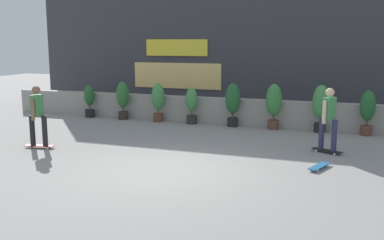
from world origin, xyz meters
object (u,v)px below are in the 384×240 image
object	(u,v)px
potted_plant_1	(123,98)
potted_plant_7	(368,110)
skater_by_wall_left	(38,114)
potted_plant_5	(274,103)
skateboard_near_camera	(319,166)
potted_plant_3	(192,104)
potted_plant_4	(233,101)
skater_foreground	(329,117)
potted_plant_2	(158,100)
potted_plant_0	(89,100)
potted_plant_6	(321,105)

from	to	relation	value
potted_plant_1	potted_plant_7	bearing A→B (deg)	-0.00
potted_plant_7	skater_by_wall_left	bearing A→B (deg)	-150.36
potted_plant_5	skateboard_near_camera	xyz separation A→B (m)	(1.76, -4.29, -0.81)
potted_plant_3	potted_plant_4	distance (m)	1.49
potted_plant_1	skater_by_wall_left	distance (m)	4.79
potted_plant_1	potted_plant_3	xyz separation A→B (m)	(2.71, -0.00, -0.09)
potted_plant_7	skater_foreground	size ratio (longest dim) A/B	0.82
potted_plant_2	skater_foreground	xyz separation A→B (m)	(6.00, -2.71, 0.15)
potted_plant_0	skater_foreground	size ratio (longest dim) A/B	0.73
potted_plant_2	potted_plant_6	world-z (taller)	potted_plant_6
potted_plant_0	skater_foreground	bearing A→B (deg)	-17.03
potted_plant_0	potted_plant_7	world-z (taller)	potted_plant_7
potted_plant_3	skateboard_near_camera	distance (m)	6.35
potted_plant_5	skater_by_wall_left	distance (m)	7.33
skater_by_wall_left	skateboard_near_camera	bearing A→B (deg)	3.89
skater_by_wall_left	potted_plant_7	bearing A→B (deg)	29.64
potted_plant_6	potted_plant_7	bearing A→B (deg)	-0.00
potted_plant_0	potted_plant_7	size ratio (longest dim) A/B	0.89
skater_foreground	potted_plant_1	bearing A→B (deg)	159.92
potted_plant_1	potted_plant_5	xyz separation A→B (m)	(5.57, -0.00, 0.07)
potted_plant_5	potted_plant_7	distance (m)	2.87
potted_plant_0	potted_plant_3	distance (m)	4.14
potted_plant_5	skateboard_near_camera	distance (m)	4.71
potted_plant_4	skater_foreground	distance (m)	4.22
potted_plant_5	potted_plant_7	bearing A→B (deg)	0.00
potted_plant_2	potted_plant_3	size ratio (longest dim) A/B	1.08
potted_plant_1	skateboard_near_camera	xyz separation A→B (m)	(7.34, -4.29, -0.74)
skateboard_near_camera	skater_by_wall_left	bearing A→B (deg)	-176.11
potted_plant_2	potted_plant_3	distance (m)	1.28
potted_plant_0	potted_plant_3	xyz separation A→B (m)	(4.14, -0.00, 0.04)
potted_plant_5	potted_plant_1	bearing A→B (deg)	180.00
potted_plant_4	potted_plant_7	xyz separation A→B (m)	(4.25, 0.00, -0.07)
potted_plant_4	potted_plant_6	size ratio (longest dim) A/B	0.98
potted_plant_0	potted_plant_1	world-z (taller)	potted_plant_1
potted_plant_3	skater_foreground	distance (m)	5.44
potted_plant_3	potted_plant_6	world-z (taller)	potted_plant_6
potted_plant_4	potted_plant_7	bearing A→B (deg)	0.00
potted_plant_5	potted_plant_4	bearing A→B (deg)	180.00
potted_plant_6	skateboard_near_camera	size ratio (longest dim) A/B	1.85
potted_plant_6	skater_foreground	bearing A→B (deg)	-82.36
potted_plant_1	skater_by_wall_left	xyz separation A→B (m)	(0.02, -4.79, 0.14)
potted_plant_1	potted_plant_5	size ratio (longest dim) A/B	0.94
skater_foreground	potted_plant_7	bearing A→B (deg)	69.39
skater_foreground	skateboard_near_camera	bearing A→B (deg)	-93.06
potted_plant_4	skater_foreground	bearing A→B (deg)	-40.03
potted_plant_2	skater_foreground	size ratio (longest dim) A/B	0.82
potted_plant_6	skater_foreground	distance (m)	2.74
potted_plant_2	potted_plant_1	bearing A→B (deg)	180.00
potted_plant_3	potted_plant_7	xyz separation A→B (m)	(5.73, 0.00, 0.08)
potted_plant_7	skater_foreground	world-z (taller)	skater_foreground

